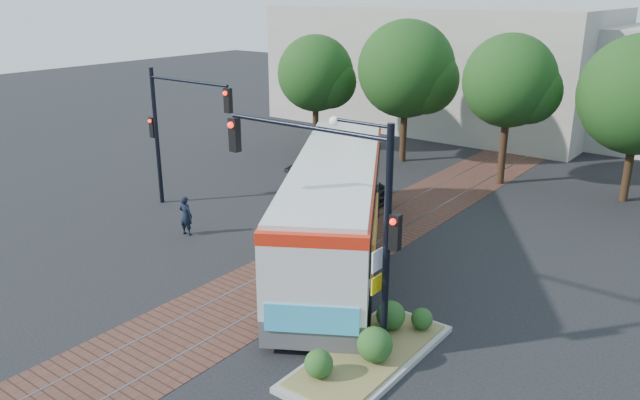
{
  "coord_description": "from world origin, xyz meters",
  "views": [
    {
      "loc": [
        12.23,
        -12.87,
        9.08
      ],
      "look_at": [
        -1.15,
        4.77,
        1.6
      ],
      "focal_mm": 35.0,
      "sensor_mm": 36.0,
      "label": 1
    }
  ],
  "objects_px": {
    "traffic_island": "(372,347)",
    "signal_pole_left": "(172,121)",
    "signal_pole_main": "(345,199)",
    "officer": "(186,216)",
    "city_bus": "(335,203)",
    "parked_car": "(338,184)"
  },
  "relations": [
    {
      "from": "city_bus",
      "to": "signal_pole_left",
      "type": "height_order",
      "value": "signal_pole_left"
    },
    {
      "from": "officer",
      "to": "parked_car",
      "type": "bearing_deg",
      "value": -115.42
    },
    {
      "from": "signal_pole_main",
      "to": "city_bus",
      "type": "bearing_deg",
      "value": 127.96
    },
    {
      "from": "signal_pole_main",
      "to": "parked_car",
      "type": "bearing_deg",
      "value": 126.2
    },
    {
      "from": "traffic_island",
      "to": "signal_pole_main",
      "type": "bearing_deg",
      "value": 174.64
    },
    {
      "from": "traffic_island",
      "to": "signal_pole_left",
      "type": "height_order",
      "value": "signal_pole_left"
    },
    {
      "from": "parked_car",
      "to": "signal_pole_main",
      "type": "bearing_deg",
      "value": -155.52
    },
    {
      "from": "signal_pole_left",
      "to": "officer",
      "type": "bearing_deg",
      "value": -35.36
    },
    {
      "from": "traffic_island",
      "to": "officer",
      "type": "distance_m",
      "value": 10.85
    },
    {
      "from": "signal_pole_main",
      "to": "traffic_island",
      "type": "bearing_deg",
      "value": -5.36
    },
    {
      "from": "parked_car",
      "to": "city_bus",
      "type": "bearing_deg",
      "value": -157.14
    },
    {
      "from": "city_bus",
      "to": "signal_pole_main",
      "type": "bearing_deg",
      "value": -82.75
    },
    {
      "from": "signal_pole_main",
      "to": "officer",
      "type": "height_order",
      "value": "signal_pole_main"
    },
    {
      "from": "signal_pole_main",
      "to": "officer",
      "type": "distance_m",
      "value": 10.46
    },
    {
      "from": "signal_pole_left",
      "to": "parked_car",
      "type": "bearing_deg",
      "value": 47.18
    },
    {
      "from": "signal_pole_main",
      "to": "parked_car",
      "type": "distance_m",
      "value": 12.94
    },
    {
      "from": "signal_pole_main",
      "to": "parked_car",
      "type": "relative_size",
      "value": 1.26
    },
    {
      "from": "traffic_island",
      "to": "officer",
      "type": "height_order",
      "value": "officer"
    },
    {
      "from": "officer",
      "to": "city_bus",
      "type": "bearing_deg",
      "value": -171.21
    },
    {
      "from": "city_bus",
      "to": "traffic_island",
      "type": "bearing_deg",
      "value": -76.74
    },
    {
      "from": "traffic_island",
      "to": "signal_pole_left",
      "type": "xyz_separation_m",
      "value": [
        -13.19,
        4.89,
        3.54
      ]
    },
    {
      "from": "signal_pole_left",
      "to": "city_bus",
      "type": "bearing_deg",
      "value": -0.58
    }
  ]
}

